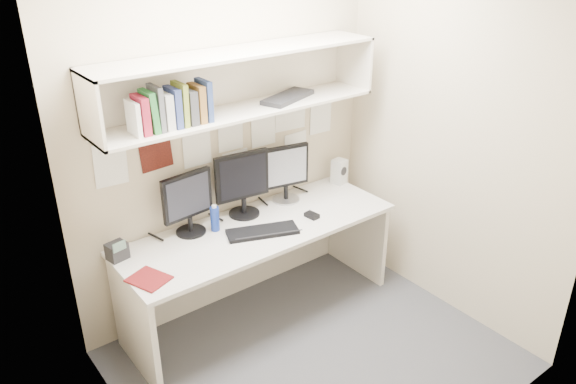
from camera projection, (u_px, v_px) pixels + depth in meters
floor at (316, 359)px, 3.76m from camera, size 2.40×2.00×0.01m
wall_back at (228, 136)px, 3.92m from camera, size 2.40×0.02×2.60m
wall_front at (467, 257)px, 2.49m from camera, size 2.40×0.02×2.60m
wall_left at (120, 250)px, 2.54m from camera, size 0.02×2.00×2.60m
wall_right at (453, 139)px, 3.86m from camera, size 0.02×2.00×2.60m
desk at (259, 270)px, 4.07m from camera, size 2.00×0.70×0.73m
overhead_hutch at (236, 80)px, 3.64m from camera, size 2.00×0.38×0.40m
pinned_papers at (229, 143)px, 3.94m from camera, size 1.92×0.01×0.48m
monitor_left at (188, 201)px, 3.74m from camera, size 0.37×0.21×0.43m
monitor_center at (242, 182)px, 3.97m from camera, size 0.41×0.22×0.47m
monitor_right at (285, 171)px, 4.19m from camera, size 0.37×0.21×0.44m
keyboard at (262, 232)px, 3.82m from camera, size 0.51×0.34×0.02m
mouse at (312, 215)px, 4.03m from camera, size 0.07×0.11×0.03m
speaker at (339, 171)px, 4.53m from camera, size 0.12×0.12×0.20m
blue_bottle at (215, 218)px, 3.83m from camera, size 0.06×0.06×0.19m
maroon_notebook at (149, 279)px, 3.32m from camera, size 0.26×0.28×0.01m
desk_phone at (117, 251)px, 3.51m from camera, size 0.14×0.13×0.14m
book_stack at (171, 108)px, 3.31m from camera, size 0.49×0.16×0.27m
hutch_tray at (288, 97)px, 3.88m from camera, size 0.47×0.31×0.03m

